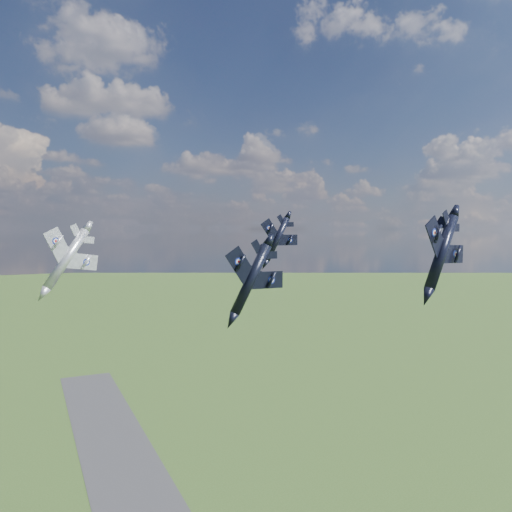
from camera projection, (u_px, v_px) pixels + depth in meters
name	position (u px, v px, depth m)	size (l,w,h in m)	color
jet_lead_navy	(251.00, 279.00, 77.28)	(11.64, 16.23, 3.36)	black
jet_right_navy	(442.00, 252.00, 57.02)	(9.28, 12.94, 2.68)	black
jet_high_navy	(277.00, 239.00, 102.74)	(9.64, 13.44, 2.78)	black
jet_left_silver	(67.00, 259.00, 65.19)	(8.94, 12.46, 2.58)	gray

